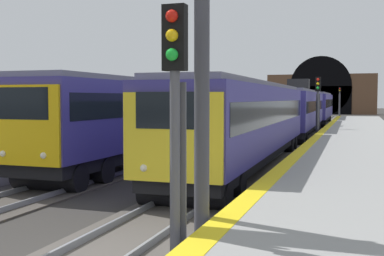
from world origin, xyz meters
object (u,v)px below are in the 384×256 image
(train_main_approaching, at_px, (298,110))
(railway_signal_near, at_px, (175,116))
(train_adjacent_platform, at_px, (213,110))
(railway_signal_mid, at_px, (318,102))
(railway_signal_far, at_px, (340,100))

(train_main_approaching, relative_size, railway_signal_near, 12.81)
(train_adjacent_platform, height_order, railway_signal_near, railway_signal_near)
(train_adjacent_platform, bearing_deg, railway_signal_near, 15.42)
(train_main_approaching, relative_size, railway_signal_mid, 12.60)
(train_main_approaching, height_order, train_adjacent_platform, train_main_approaching)
(train_main_approaching, height_order, railway_signal_mid, train_main_approaching)
(train_adjacent_platform, bearing_deg, train_main_approaching, 149.08)
(railway_signal_far, bearing_deg, railway_signal_mid, 0.00)
(train_main_approaching, relative_size, train_adjacent_platform, 1.43)
(railway_signal_mid, bearing_deg, railway_signal_far, -180.00)
(train_main_approaching, xyz_separation_m, railway_signal_near, (-33.70, -1.91, 0.65))
(railway_signal_near, bearing_deg, train_adjacent_platform, -165.00)
(railway_signal_mid, distance_m, railway_signal_far, 43.27)
(railway_signal_near, distance_m, railway_signal_mid, 29.29)
(railway_signal_near, bearing_deg, railway_signal_far, -180.00)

